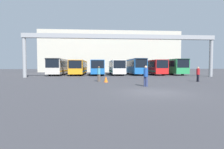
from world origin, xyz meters
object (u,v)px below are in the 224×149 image
bus_slot_3 (116,67)px  pedestrian_near_right (198,74)px  bus_slot_0 (59,66)px  bus_slot_4 (135,66)px  pedestrian_near_center (146,75)px  traffic_cone (106,79)px  bus_slot_1 (79,67)px  bus_slot_2 (98,67)px  bus_slot_5 (154,66)px  bus_slot_6 (171,66)px  pedestrian_near_left (99,73)px

bus_slot_3 → pedestrian_near_right: size_ratio=6.87×
bus_slot_0 → bus_slot_4: (15.92, 0.11, 0.01)m
pedestrian_near_center → traffic_cone: size_ratio=2.67×
bus_slot_1 → traffic_cone: 18.76m
bus_slot_2 → bus_slot_5: 11.98m
bus_slot_6 → bus_slot_1: bearing=178.6°
pedestrian_near_left → traffic_cone: pedestrian_near_left is taller
bus_slot_1 → bus_slot_4: (11.94, -0.89, 0.17)m
bus_slot_5 → bus_slot_6: bearing=7.0°
bus_slot_0 → pedestrian_near_center: bearing=-60.0°
bus_slot_4 → bus_slot_5: size_ratio=1.02×
bus_slot_4 → traffic_cone: bearing=-112.1°
pedestrian_near_right → bus_slot_3: bearing=-162.8°
bus_slot_3 → pedestrian_near_right: (7.75, -17.95, -0.79)m
bus_slot_0 → bus_slot_6: bearing=1.2°
bus_slot_5 → bus_slot_6: size_ratio=0.91×
traffic_cone → pedestrian_near_right: bearing=-0.8°
bus_slot_3 → bus_slot_5: 8.00m
bus_slot_1 → bus_slot_5: bearing=-3.5°
bus_slot_1 → pedestrian_near_center: 23.89m
bus_slot_0 → bus_slot_2: size_ratio=0.85×
bus_slot_6 → traffic_cone: 23.07m
bus_slot_1 → pedestrian_near_center: (8.37, -22.37, -0.73)m
bus_slot_0 → pedestrian_near_center: (12.35, -21.37, -0.89)m
bus_slot_6 → bus_slot_4: bearing=-177.1°
bus_slot_2 → bus_slot_4: bus_slot_4 is taller
bus_slot_1 → bus_slot_3: bus_slot_3 is taller
bus_slot_0 → pedestrian_near_right: (19.69, -17.18, -0.94)m
pedestrian_near_right → pedestrian_near_left: bearing=-101.7°
bus_slot_3 → pedestrian_near_center: size_ratio=6.46×
bus_slot_5 → bus_slot_2: bearing=175.6°
bus_slot_2 → bus_slot_1: bearing=179.0°
bus_slot_5 → pedestrian_near_center: 22.69m
bus_slot_3 → pedestrian_near_right: bus_slot_3 is taller
bus_slot_3 → bus_slot_5: bus_slot_5 is taller
bus_slot_0 → bus_slot_1: size_ratio=0.84×
pedestrian_near_right → traffic_cone: bearing=-96.9°
pedestrian_near_left → pedestrian_near_center: pedestrian_near_center is taller
bus_slot_2 → bus_slot_5: bus_slot_5 is taller
traffic_cone → bus_slot_3: bearing=80.5°
bus_slot_0 → pedestrian_near_right: bearing=-41.1°
bus_slot_4 → bus_slot_3: bearing=170.5°
pedestrian_near_left → bus_slot_1: bearing=134.9°
pedestrian_near_right → traffic_cone: size_ratio=2.51×
bus_slot_5 → traffic_cone: bus_slot_5 is taller
bus_slot_4 → pedestrian_near_left: bus_slot_4 is taller
bus_slot_0 → bus_slot_3: bus_slot_0 is taller
bus_slot_5 → traffic_cone: size_ratio=15.07×
bus_slot_6 → pedestrian_near_center: bearing=-117.8°
bus_slot_0 → pedestrian_near_left: size_ratio=5.79×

